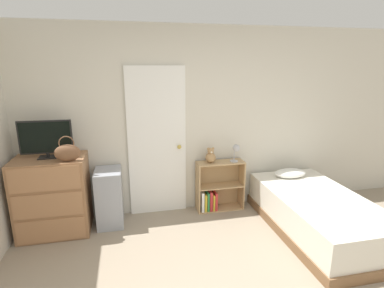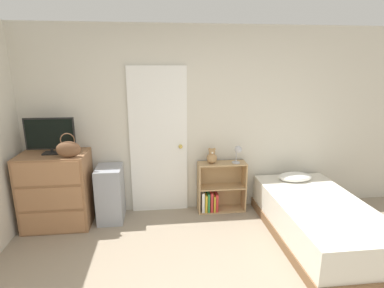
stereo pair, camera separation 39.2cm
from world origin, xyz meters
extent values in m
cube|color=beige|center=(0.00, 2.30, 1.27)|extent=(10.00, 0.06, 2.55)
cube|color=white|center=(-0.33, 2.24, 1.02)|extent=(0.78, 0.04, 2.03)
sphere|color=gold|center=(-0.03, 2.20, 0.95)|extent=(0.06, 0.06, 0.06)
cube|color=#996B47|center=(-1.65, 1.98, 0.48)|extent=(0.82, 0.54, 0.97)
cube|color=#AB774F|center=(-1.65, 1.70, 0.16)|extent=(0.75, 0.01, 0.28)
cube|color=#AB774F|center=(-1.65, 1.70, 0.48)|extent=(0.75, 0.01, 0.28)
cube|color=#AB774F|center=(-1.65, 1.70, 0.80)|extent=(0.75, 0.01, 0.28)
cube|color=black|center=(-1.65, 1.99, 0.98)|extent=(0.21, 0.16, 0.01)
cylinder|color=black|center=(-1.65, 1.99, 1.00)|extent=(0.04, 0.04, 0.04)
cube|color=black|center=(-1.65, 1.99, 1.22)|extent=(0.59, 0.02, 0.40)
cube|color=black|center=(-1.65, 1.97, 1.22)|extent=(0.55, 0.01, 0.36)
ellipsoid|color=brown|center=(-1.39, 1.79, 1.07)|extent=(0.29, 0.12, 0.20)
torus|color=brown|center=(-1.39, 1.79, 1.18)|extent=(0.17, 0.01, 0.17)
cube|color=#999EA8|center=(-0.99, 2.03, 0.37)|extent=(0.33, 0.44, 0.74)
cube|color=tan|center=(0.21, 2.12, 0.36)|extent=(0.02, 0.24, 0.72)
cube|color=tan|center=(0.87, 2.12, 0.36)|extent=(0.02, 0.24, 0.72)
cube|color=tan|center=(0.54, 2.12, 0.01)|extent=(0.64, 0.24, 0.02)
cube|color=tan|center=(0.54, 2.12, 0.36)|extent=(0.64, 0.24, 0.02)
cube|color=tan|center=(0.54, 2.12, 0.71)|extent=(0.64, 0.24, 0.02)
cube|color=tan|center=(0.54, 2.24, 0.36)|extent=(0.67, 0.01, 0.72)
cube|color=white|center=(0.27, 2.09, 0.16)|extent=(0.04, 0.15, 0.29)
cube|color=gold|center=(0.31, 2.08, 0.14)|extent=(0.03, 0.14, 0.25)
cube|color=#338C4C|center=(0.35, 2.11, 0.15)|extent=(0.03, 0.19, 0.27)
cube|color=red|center=(0.39, 2.11, 0.16)|extent=(0.04, 0.19, 0.28)
cube|color=gold|center=(0.43, 2.09, 0.14)|extent=(0.02, 0.16, 0.23)
cube|color=red|center=(0.46, 2.11, 0.15)|extent=(0.03, 0.19, 0.26)
sphere|color=tan|center=(0.39, 2.12, 0.79)|extent=(0.14, 0.14, 0.14)
sphere|color=tan|center=(0.39, 2.12, 0.89)|extent=(0.09, 0.09, 0.09)
sphere|color=silver|center=(0.39, 2.09, 0.88)|extent=(0.03, 0.03, 0.03)
sphere|color=tan|center=(0.36, 2.12, 0.92)|extent=(0.04, 0.04, 0.04)
sphere|color=tan|center=(0.43, 2.12, 0.92)|extent=(0.04, 0.04, 0.04)
cylinder|color=#B2B2B7|center=(0.73, 2.10, 0.72)|extent=(0.11, 0.11, 0.01)
cylinder|color=#B2B2B7|center=(0.73, 2.10, 0.81)|extent=(0.01, 0.01, 0.16)
sphere|color=#B2B2B7|center=(0.75, 2.09, 0.92)|extent=(0.10, 0.10, 0.10)
cube|color=brown|center=(1.55, 1.28, 0.06)|extent=(1.05, 1.94, 0.12)
cube|color=silver|center=(1.55, 1.28, 0.30)|extent=(1.02, 1.88, 0.35)
ellipsoid|color=white|center=(1.55, 1.97, 0.52)|extent=(0.47, 0.28, 0.12)
camera|label=1|loc=(-0.71, -1.70, 2.03)|focal=28.00mm
camera|label=2|loc=(-0.32, -1.76, 2.03)|focal=28.00mm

